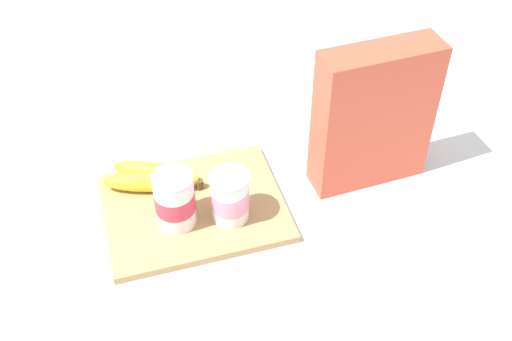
{
  "coord_description": "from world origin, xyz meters",
  "views": [
    {
      "loc": [
        0.11,
        0.73,
        0.78
      ],
      "look_at": [
        -0.11,
        0.0,
        0.06
      ],
      "focal_mm": 44.14,
      "sensor_mm": 36.0,
      "label": 1
    }
  ],
  "objects_px": {
    "cutting_board": "(194,208)",
    "banana_bunch": "(154,177)",
    "cereal_box": "(373,117)",
    "yogurt_cup_back": "(175,200)",
    "yogurt_cup_front": "(230,197)"
  },
  "relations": [
    {
      "from": "cutting_board",
      "to": "banana_bunch",
      "type": "distance_m",
      "value": 0.09
    },
    {
      "from": "cutting_board",
      "to": "cereal_box",
      "type": "distance_m",
      "value": 0.34
    },
    {
      "from": "cereal_box",
      "to": "yogurt_cup_back",
      "type": "relative_size",
      "value": 2.65
    },
    {
      "from": "cereal_box",
      "to": "yogurt_cup_front",
      "type": "relative_size",
      "value": 2.93
    },
    {
      "from": "cutting_board",
      "to": "yogurt_cup_front",
      "type": "distance_m",
      "value": 0.09
    },
    {
      "from": "yogurt_cup_back",
      "to": "yogurt_cup_front",
      "type": "bearing_deg",
      "value": 170.55
    },
    {
      "from": "yogurt_cup_front",
      "to": "banana_bunch",
      "type": "height_order",
      "value": "yogurt_cup_front"
    },
    {
      "from": "yogurt_cup_back",
      "to": "banana_bunch",
      "type": "distance_m",
      "value": 0.1
    },
    {
      "from": "cutting_board",
      "to": "yogurt_cup_back",
      "type": "bearing_deg",
      "value": 39.76
    },
    {
      "from": "cutting_board",
      "to": "banana_bunch",
      "type": "height_order",
      "value": "banana_bunch"
    },
    {
      "from": "yogurt_cup_front",
      "to": "yogurt_cup_back",
      "type": "relative_size",
      "value": 0.9
    },
    {
      "from": "cereal_box",
      "to": "yogurt_cup_front",
      "type": "bearing_deg",
      "value": -173.69
    },
    {
      "from": "cereal_box",
      "to": "cutting_board",
      "type": "bearing_deg",
      "value": 177.07
    },
    {
      "from": "yogurt_cup_front",
      "to": "cereal_box",
      "type": "bearing_deg",
      "value": -170.75
    },
    {
      "from": "cereal_box",
      "to": "yogurt_cup_front",
      "type": "xyz_separation_m",
      "value": [
        0.26,
        0.04,
        -0.07
      ]
    }
  ]
}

